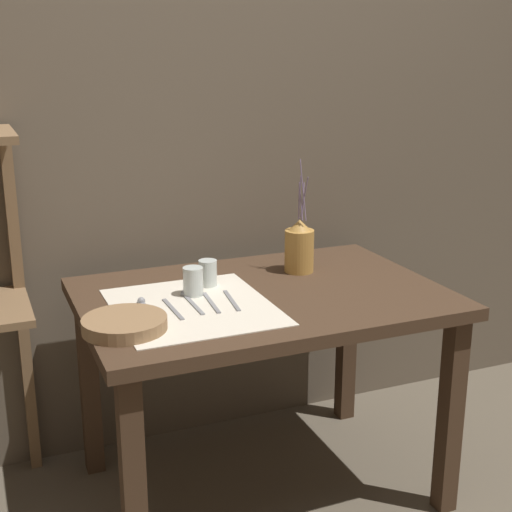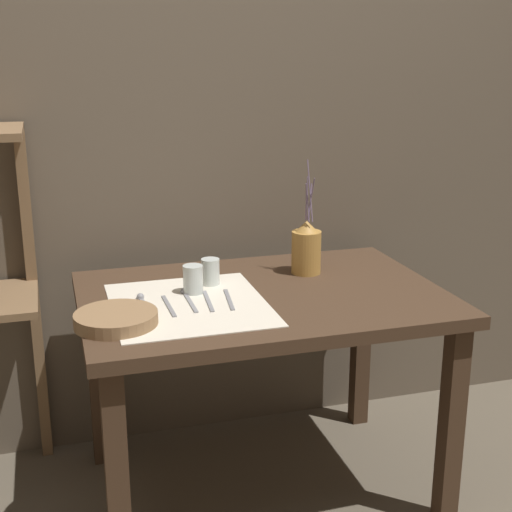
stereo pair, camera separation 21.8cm
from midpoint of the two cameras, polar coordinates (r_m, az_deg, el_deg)
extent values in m
plane|color=brown|center=(2.54, 3.05, -18.05)|extent=(12.00, 12.00, 0.00)
cube|color=brown|center=(2.59, -0.30, 11.09)|extent=(7.00, 0.06, 2.40)
cube|color=#422D1E|center=(2.23, 3.30, -3.45)|extent=(1.12, 0.77, 0.04)
cube|color=#422D1E|center=(1.99, -7.85, -17.46)|extent=(0.06, 0.06, 0.66)
cube|color=#422D1E|center=(2.33, 18.04, -12.87)|extent=(0.06, 0.06, 0.66)
cube|color=#422D1E|center=(2.56, -10.17, -9.51)|extent=(0.06, 0.06, 0.66)
cube|color=#422D1E|center=(2.83, 10.60, -6.97)|extent=(0.06, 0.06, 0.66)
cube|color=brown|center=(2.54, -15.03, -3.36)|extent=(0.04, 0.04, 1.21)
cube|color=beige|center=(2.12, -2.45, -3.94)|extent=(0.45, 0.51, 0.00)
cylinder|color=#B7843D|center=(2.41, 6.63, 0.26)|extent=(0.10, 0.10, 0.15)
cone|color=#B7843D|center=(2.39, 6.70, 2.36)|extent=(0.07, 0.07, 0.04)
cylinder|color=slate|center=(2.37, 6.69, 4.31)|extent=(0.02, 0.03, 0.13)
cylinder|color=slate|center=(2.36, 6.72, 4.55)|extent=(0.01, 0.02, 0.15)
cylinder|color=slate|center=(2.35, 7.01, 5.16)|extent=(0.01, 0.04, 0.20)
cylinder|color=slate|center=(2.36, 7.08, 4.51)|extent=(0.01, 0.04, 0.15)
cylinder|color=slate|center=(2.36, 6.82, 4.25)|extent=(0.00, 0.03, 0.12)
cylinder|color=slate|center=(2.37, 7.01, 4.25)|extent=(0.02, 0.03, 0.12)
cylinder|color=#8E6B47|center=(1.97, -8.05, -5.07)|extent=(0.23, 0.23, 0.04)
cylinder|color=silver|center=(2.20, -2.24, -1.92)|extent=(0.06, 0.06, 0.09)
cylinder|color=silver|center=(2.28, -0.94, -1.30)|extent=(0.06, 0.06, 0.08)
cube|color=gray|center=(2.09, -5.78, -4.19)|extent=(0.02, 0.18, 0.00)
sphere|color=gray|center=(2.17, -6.41, -3.33)|extent=(0.02, 0.02, 0.02)
cube|color=gray|center=(2.10, -4.05, -4.06)|extent=(0.02, 0.18, 0.00)
cube|color=gray|center=(2.13, -2.37, -3.75)|extent=(0.01, 0.18, 0.00)
sphere|color=gray|center=(2.21, -2.96, -2.90)|extent=(0.02, 0.02, 0.02)
cube|color=gray|center=(2.13, -0.92, -3.67)|extent=(0.03, 0.18, 0.00)
cube|color=gray|center=(2.14, 0.74, -3.55)|extent=(0.04, 0.18, 0.00)
camera|label=1|loc=(0.11, -87.14, 0.83)|focal=50.00mm
camera|label=2|loc=(0.11, 92.86, -0.83)|focal=50.00mm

